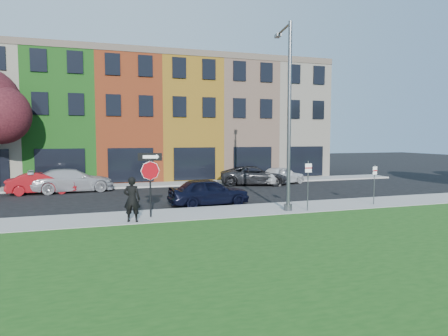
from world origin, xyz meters
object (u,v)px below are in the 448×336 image
object	(u,v)px
sedan_near	(209,192)
street_lamp	(288,117)
stop_sign	(150,171)
man	(132,199)

from	to	relation	value
sedan_near	street_lamp	world-z (taller)	street_lamp
sedan_near	street_lamp	xyz separation A→B (m)	(3.10, -3.01, 3.88)
stop_sign	sedan_near	distance (m)	4.66
sedan_near	stop_sign	bearing A→B (deg)	124.91
stop_sign	man	xyz separation A→B (m)	(-0.87, -0.72, -1.08)
stop_sign	sedan_near	size ratio (longest dim) A/B	0.64
stop_sign	street_lamp	world-z (taller)	street_lamp
stop_sign	man	world-z (taller)	stop_sign
sedan_near	street_lamp	size ratio (longest dim) A/B	0.49
street_lamp	stop_sign	bearing A→B (deg)	-172.04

